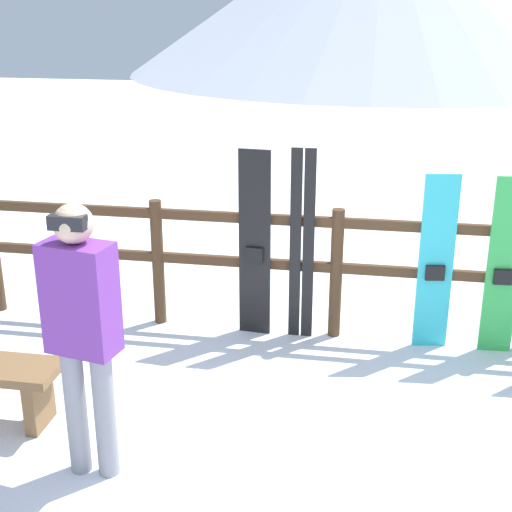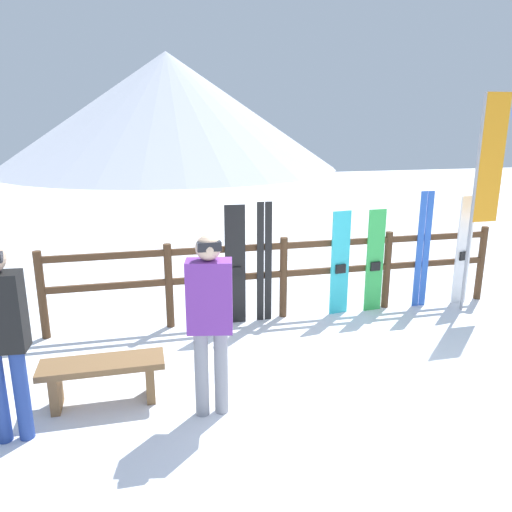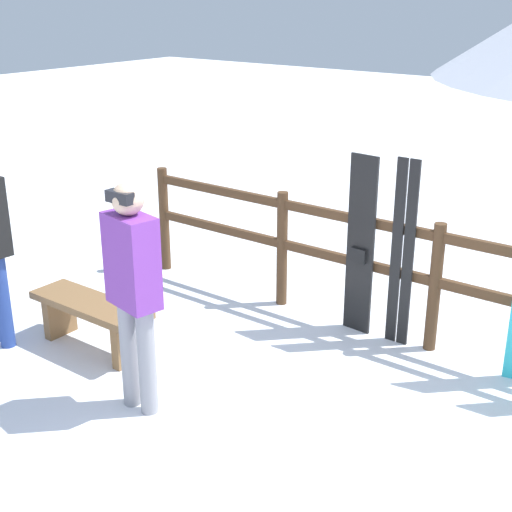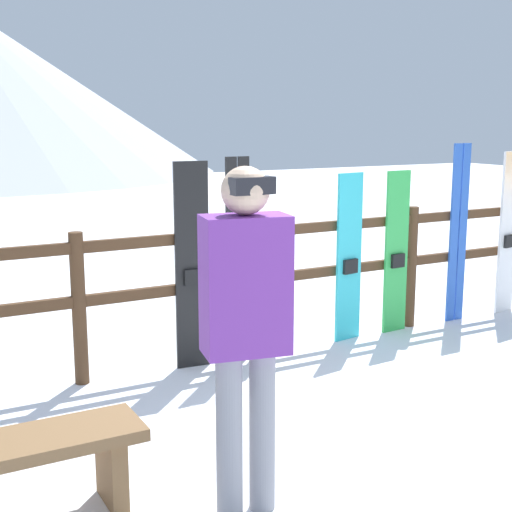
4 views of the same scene
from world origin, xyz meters
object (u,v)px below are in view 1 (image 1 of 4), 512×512
Objects in this scene: person_purple at (82,323)px; snowboard_green at (504,268)px; snowboard_black_stripe at (255,245)px; ski_pair_black at (302,246)px; snowboard_cyan at (436,264)px.

person_purple reaches higher than snowboard_green.
snowboard_black_stripe is 1.93m from snowboard_green.
snowboard_black_stripe is 0.99× the size of ski_pair_black.
snowboard_cyan is (1.42, -0.00, -0.07)m from snowboard_black_stripe.
person_purple is 2.86m from snowboard_cyan.
snowboard_black_stripe is at bearing 73.11° from person_purple.
person_purple is 1.05× the size of ski_pair_black.
person_purple is at bearing -116.26° from ski_pair_black.
person_purple is 1.06× the size of snowboard_black_stripe.
snowboard_black_stripe reaches higher than snowboard_cyan.
person_purple is at bearing -141.76° from snowboard_green.
ski_pair_black is (0.99, 2.00, -0.18)m from person_purple.
snowboard_black_stripe is at bearing -179.49° from ski_pair_black.
snowboard_cyan is at bearing -180.00° from snowboard_green.
person_purple is at bearing -135.47° from snowboard_cyan.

